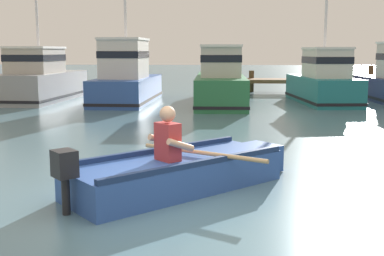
# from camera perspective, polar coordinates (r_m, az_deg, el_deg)

# --- Properties ---
(ground_plane) EXTENTS (120.00, 120.00, 0.00)m
(ground_plane) POSITION_cam_1_polar(r_m,az_deg,el_deg) (5.78, -1.31, -10.26)
(ground_plane) COLOR slate
(wooden_dock) EXTENTS (11.82, 1.57, 1.25)m
(wooden_dock) POSITION_cam_1_polar(r_m,az_deg,el_deg) (23.18, 21.04, 5.25)
(wooden_dock) COLOR brown
(wooden_dock) RESTS_ON ground
(rowboat_with_person) EXTENTS (3.12, 3.00, 1.19)m
(rowboat_with_person) POSITION_cam_1_polar(r_m,az_deg,el_deg) (6.74, -1.36, -5.16)
(rowboat_with_person) COLOR #2D519E
(rowboat_with_person) RESTS_ON ground
(moored_boat_grey) EXTENTS (2.24, 5.21, 3.98)m
(moored_boat_grey) POSITION_cam_1_polar(r_m,az_deg,el_deg) (19.52, -17.67, 5.47)
(moored_boat_grey) COLOR gray
(moored_boat_grey) RESTS_ON ground
(moored_boat_blue) EXTENTS (1.96, 5.04, 4.22)m
(moored_boat_blue) POSITION_cam_1_polar(r_m,az_deg,el_deg) (17.97, -7.82, 5.78)
(moored_boat_blue) COLOR #2D519E
(moored_boat_blue) RESTS_ON ground
(moored_boat_green) EXTENTS (1.91, 6.40, 2.13)m
(moored_boat_green) POSITION_cam_1_polar(r_m,az_deg,el_deg) (17.62, 3.39, 5.53)
(moored_boat_green) COLOR #287042
(moored_boat_green) RESTS_ON ground
(moored_boat_teal) EXTENTS (2.16, 4.67, 4.16)m
(moored_boat_teal) POSITION_cam_1_polar(r_m,az_deg,el_deg) (18.35, 15.37, 5.28)
(moored_boat_teal) COLOR #1E727A
(moored_boat_teal) RESTS_ON ground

